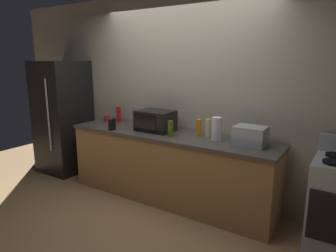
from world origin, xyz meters
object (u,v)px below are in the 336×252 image
object	(u,v)px
refrigerator	(63,117)
toaster_oven	(250,136)
microwave	(155,121)
bottle_olive_oil	(170,129)
bottle_hot_sauce	(119,114)
bottle_dish_soap	(199,127)
cordless_phone	(112,124)
paper_towel_roll	(217,129)
mug_red	(107,119)
bottle_hand_soap	(208,128)

from	to	relation	value
refrigerator	toaster_oven	distance (m)	3.09
toaster_oven	microwave	bearing A→B (deg)	-179.45
bottle_olive_oil	bottle_hot_sauce	bearing A→B (deg)	164.09
bottle_olive_oil	bottle_dish_soap	bearing A→B (deg)	47.60
refrigerator	cordless_phone	bearing A→B (deg)	-9.93
paper_towel_roll	bottle_dish_soap	xyz separation A→B (m)	(-0.29, 0.11, -0.04)
mug_red	refrigerator	bearing A→B (deg)	-171.98
microwave	paper_towel_roll	world-z (taller)	same
refrigerator	bottle_olive_oil	size ratio (longest dim) A/B	9.10
bottle_hot_sauce	paper_towel_roll	bearing A→B (deg)	-5.47
bottle_hand_soap	toaster_oven	bearing A→B (deg)	-7.23
cordless_phone	bottle_olive_oil	xyz separation A→B (m)	(0.85, 0.12, 0.02)
toaster_oven	mug_red	size ratio (longest dim) A/B	3.44
cordless_phone	bottle_hand_soap	size ratio (longest dim) A/B	0.67
refrigerator	cordless_phone	xyz separation A→B (m)	(1.31, -0.23, 0.07)
paper_towel_roll	cordless_phone	world-z (taller)	paper_towel_roll
refrigerator	bottle_hot_sauce	bearing A→B (deg)	11.50
toaster_oven	bottle_hot_sauce	world-z (taller)	bottle_hot_sauce
paper_towel_roll	bottle_hot_sauce	world-z (taller)	paper_towel_roll
mug_red	paper_towel_roll	bearing A→B (deg)	-2.25
microwave	bottle_dish_soap	size ratio (longest dim) A/B	2.42
bottle_hand_soap	mug_red	size ratio (longest dim) A/B	2.27
refrigerator	bottle_olive_oil	xyz separation A→B (m)	(2.16, -0.11, 0.10)
mug_red	bottle_hand_soap	bearing A→B (deg)	0.25
cordless_phone	bottle_olive_oil	world-z (taller)	bottle_olive_oil
refrigerator	mug_red	size ratio (longest dim) A/B	18.21
refrigerator	bottle_dish_soap	world-z (taller)	refrigerator
paper_towel_roll	cordless_phone	xyz separation A→B (m)	(-1.39, -0.28, -0.06)
refrigerator	cordless_phone	distance (m)	1.33
paper_towel_roll	bottle_hand_soap	world-z (taller)	paper_towel_roll
toaster_oven	bottle_hot_sauce	size ratio (longest dim) A/B	1.45
bottle_hand_soap	mug_red	world-z (taller)	bottle_hand_soap
bottle_olive_oil	bottle_hot_sauce	xyz separation A→B (m)	(-1.13, 0.32, 0.02)
microwave	mug_red	xyz separation A→B (m)	(-0.95, 0.07, -0.09)
bottle_dish_soap	cordless_phone	bearing A→B (deg)	-160.68
toaster_oven	bottle_hot_sauce	bearing A→B (deg)	175.86
bottle_dish_soap	bottle_hand_soap	xyz separation A→B (m)	(0.14, -0.03, 0.01)
microwave	bottle_dish_soap	bearing A→B (deg)	10.53
bottle_hot_sauce	bottle_hand_soap	bearing A→B (deg)	-3.03
toaster_oven	bottle_hand_soap	bearing A→B (deg)	172.77
microwave	toaster_oven	bearing A→B (deg)	0.55
paper_towel_roll	bottle_dish_soap	size ratio (longest dim) A/B	1.36
refrigerator	bottle_hand_soap	bearing A→B (deg)	2.91
bottle_hot_sauce	bottle_hand_soap	size ratio (longest dim) A/B	1.04
cordless_phone	mug_red	bearing A→B (deg)	130.26
bottle_olive_oil	mug_red	world-z (taller)	bottle_olive_oil
paper_towel_roll	bottle_olive_oil	size ratio (longest dim) A/B	1.36
cordless_phone	paper_towel_roll	bearing A→B (deg)	0.28
mug_red	bottle_hot_sauce	bearing A→B (deg)	28.19
toaster_oven	paper_towel_roll	distance (m)	0.40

